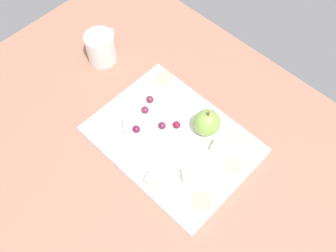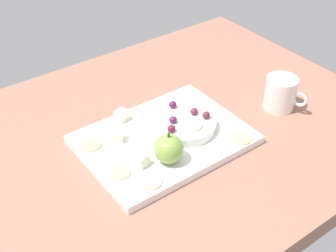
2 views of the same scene
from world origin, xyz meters
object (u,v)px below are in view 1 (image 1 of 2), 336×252
object	(u,v)px
platter	(173,141)
cracker_1	(201,201)
apple_whole	(207,123)
grape_0	(150,99)
cracker_3	(233,164)
cup	(101,48)
grape_4	(136,129)
grape_3	(145,110)
apple_slice_0	(165,111)
serving_dish	(156,122)
grape_2	(177,125)
cheese_cube_2	(152,180)
cracker_2	(165,79)
cheese_cube_0	(218,147)
grape_1	(162,126)
cheese_cube_1	(188,176)
cracker_0	(237,138)

from	to	relation	value
platter	cracker_1	size ratio (longest dim) A/B	8.27
apple_whole	grape_0	size ratio (longest dim) A/B	3.36
platter	cracker_1	distance (cm)	16.67
cracker_3	cup	xyz separation A→B (cm)	(47.41, -1.36, 2.21)
grape_4	grape_3	bearing A→B (deg)	-64.86
apple_whole	apple_slice_0	xyz separation A→B (cm)	(9.67, 4.24, -0.61)
serving_dish	grape_2	xyz separation A→B (cm)	(-4.91, -2.09, 2.01)
cheese_cube_2	cracker_3	world-z (taller)	cheese_cube_2
apple_whole	cracker_2	bearing A→B (deg)	-13.11
cheese_cube_0	cheese_cube_2	size ratio (longest dim) A/B	1.00
cracker_2	grape_1	xyz separation A→B (cm)	(-10.92, 12.10, 2.95)
cheese_cube_0	cup	size ratio (longest dim) A/B	0.24
grape_3	cracker_2	bearing A→B (deg)	-67.61
cheese_cube_2	grape_3	size ratio (longest dim) A/B	1.36
serving_dish	cheese_cube_1	bearing A→B (deg)	161.91
cheese_cube_1	cracker_2	xyz separation A→B (cm)	(23.51, -16.61, -1.12)
apple_slice_0	cracker_3	bearing A→B (deg)	-175.97
apple_whole	cracker_2	world-z (taller)	apple_whole
grape_2	cup	bearing A→B (deg)	-7.01
cup	grape_0	bearing A→B (deg)	171.78
cracker_2	cracker_0	bearing A→B (deg)	178.32
grape_1	grape_0	bearing A→B (deg)	-23.78
serving_dish	apple_slice_0	distance (cm)	3.54
grape_1	grape_3	world-z (taller)	same
grape_0	apple_slice_0	size ratio (longest dim) A/B	0.40
cheese_cube_0	cracker_1	distance (cm)	13.42
cracker_0	cracker_3	distance (cm)	7.28
apple_slice_0	grape_1	bearing A→B (deg)	124.92
platter	grape_2	distance (cm)	4.69
grape_0	grape_3	distance (cm)	3.22
cheese_cube_2	cracker_0	size ratio (longest dim) A/B	0.58
cheese_cube_2	apple_slice_0	distance (cm)	17.67
platter	cheese_cube_1	xyz separation A→B (cm)	(-9.30, 5.03, 2.27)
platter	cracker_2	xyz separation A→B (cm)	(14.21, -11.58, 1.15)
cracker_1	grape_1	distance (cm)	19.70
platter	cheese_cube_0	size ratio (longest dim) A/B	14.29
cheese_cube_2	apple_slice_0	world-z (taller)	apple_slice_0
cracker_2	cheese_cube_2	bearing A→B (deg)	128.84
cheese_cube_2	grape_0	xyz separation A→B (cm)	(14.88, -14.05, 1.92)
grape_1	cup	bearing A→B (deg)	-12.31
platter	grape_0	xyz separation A→B (cm)	(10.65, -2.72, 4.20)
grape_0	cracker_0	bearing A→B (deg)	-159.31
platter	cracker_0	world-z (taller)	cracker_0
platter	cup	world-z (taller)	cup
cracker_3	grape_1	xyz separation A→B (cm)	(17.83, 5.09, 2.95)
cracker_3	grape_2	bearing A→B (deg)	9.41
grape_4	platter	bearing A→B (deg)	-141.72
cracker_2	apple_slice_0	distance (cm)	12.14
apple_slice_0	serving_dish	bearing A→B (deg)	89.88
platter	cracker_3	distance (cm)	15.29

